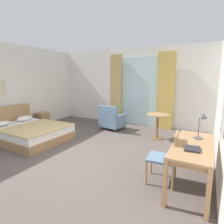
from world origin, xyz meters
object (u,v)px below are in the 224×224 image
at_px(bed, 28,132).
at_px(nightstand, 42,119).
at_px(desk_lamp, 202,122).
at_px(closed_book, 192,149).
at_px(desk_chair, 167,155).
at_px(framed_picture, 0,88).
at_px(writing_desk, 193,149).
at_px(armchair_by_window, 112,120).
at_px(round_cafe_table, 158,121).

bearing_deg(bed, nightstand, 124.38).
height_order(desk_lamp, closed_book, desk_lamp).
bearing_deg(desk_chair, nightstand, 160.58).
distance_m(bed, desk_lamp, 4.65).
bearing_deg(desk_chair, framed_picture, 175.31).
distance_m(nightstand, writing_desk, 5.68).
distance_m(bed, nightstand, 1.62).
bearing_deg(writing_desk, framed_picture, 176.42).
relative_size(writing_desk, desk_lamp, 3.24).
relative_size(bed, desk_chair, 2.45).
bearing_deg(armchair_by_window, desk_lamp, -35.87).
xyz_separation_m(desk_chair, round_cafe_table, (-0.75, 2.30, 0.04)).
relative_size(round_cafe_table, framed_picture, 1.62).
relative_size(nightstand, desk_chair, 0.55).
height_order(nightstand, framed_picture, framed_picture).
height_order(writing_desk, round_cafe_table, writing_desk).
bearing_deg(nightstand, framed_picture, -99.65).
bearing_deg(armchair_by_window, framed_picture, -142.72).
bearing_deg(desk_chair, desk_lamp, 43.89).
relative_size(nightstand, desk_lamp, 1.06).
relative_size(desk_chair, armchair_by_window, 1.07).
relative_size(bed, closed_book, 9.13).
height_order(desk_lamp, round_cafe_table, desk_lamp).
xyz_separation_m(nightstand, round_cafe_table, (4.27, 0.54, 0.30)).
distance_m(round_cafe_table, framed_picture, 4.96).
height_order(bed, nightstand, bed).
distance_m(armchair_by_window, framed_picture, 3.71).
xyz_separation_m(nightstand, framed_picture, (-0.23, -1.34, 1.25)).
bearing_deg(desk_lamp, armchair_by_window, 144.13).
relative_size(bed, framed_picture, 4.88).
height_order(desk_lamp, armchair_by_window, desk_lamp).
distance_m(nightstand, round_cafe_table, 4.31).
bearing_deg(desk_chair, round_cafe_table, 107.97).
bearing_deg(closed_book, round_cafe_table, 111.57).
xyz_separation_m(nightstand, armchair_by_window, (2.58, 0.80, 0.09)).
bearing_deg(closed_book, armchair_by_window, 132.71).
bearing_deg(armchair_by_window, round_cafe_table, -8.81).
bearing_deg(framed_picture, armchair_by_window, 37.28).
relative_size(desk_lamp, armchair_by_window, 0.55).
xyz_separation_m(bed, desk_lamp, (4.58, 0.03, 0.81)).
bearing_deg(writing_desk, round_cafe_table, 117.09).
height_order(armchair_by_window, round_cafe_table, armchair_by_window).
height_order(bed, desk_lamp, desk_lamp).
bearing_deg(bed, armchair_by_window, 52.03).
bearing_deg(desk_lamp, round_cafe_table, 123.54).
distance_m(bed, writing_desk, 4.53).
relative_size(closed_book, round_cafe_table, 0.33).
distance_m(nightstand, armchair_by_window, 2.70).
bearing_deg(armchair_by_window, desk_chair, -46.46).
bearing_deg(round_cafe_table, writing_desk, -62.91).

